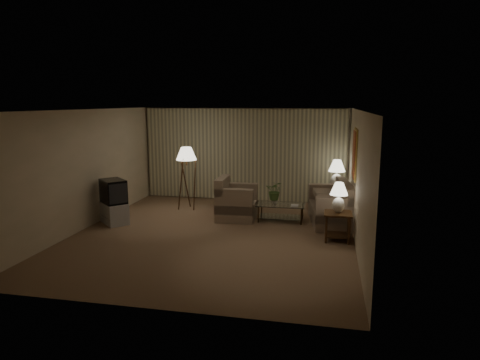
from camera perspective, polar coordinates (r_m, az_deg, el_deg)
name	(u,v)px	position (r m, az deg, el deg)	size (l,w,h in m)	color
ground	(214,234)	(9.48, -3.54, -7.23)	(7.00, 7.00, 0.00)	#816547
room_shell	(230,148)	(10.55, -1.39, 4.30)	(6.04, 7.02, 2.72)	beige
sofa	(330,207)	(10.48, 11.93, -3.50)	(2.00, 1.36, 0.78)	gray
armchair	(237,203)	(10.58, -0.42, -3.03)	(1.02, 0.97, 0.82)	gray
side_table_near	(338,221)	(9.17, 12.90, -5.38)	(0.56, 0.56, 0.60)	#331D0E
side_table_far	(336,196)	(11.70, 12.65, -2.06)	(0.47, 0.40, 0.60)	#331D0E
table_lamp_near	(339,195)	(9.04, 13.04, -1.94)	(0.37, 0.37, 0.64)	white
table_lamp_far	(337,172)	(11.58, 12.78, 1.11)	(0.44, 0.44, 0.76)	white
coffee_table	(281,210)	(10.47, 5.46, -3.97)	(1.16, 0.63, 0.41)	silver
tv_cabinet	(114,213)	(10.67, -16.40, -4.23)	(0.86, 0.85, 0.50)	#B4B3B6
crt_tv	(113,191)	(10.55, -16.54, -1.45)	(0.80, 0.78, 0.56)	black
floor_lamp	(187,177)	(11.55, -7.10, 0.41)	(0.55, 0.55, 1.68)	#331D0E
ottoman	(226,203)	(11.48, -1.89, -3.07)	(0.58, 0.58, 0.39)	#B1593B
vase	(275,201)	(10.43, 4.66, -2.83)	(0.14, 0.14, 0.14)	silver
flowers	(275,189)	(10.37, 4.69, -1.18)	(0.42, 0.37, 0.47)	#496E31
book	(291,205)	(10.31, 6.80, -3.38)	(0.18, 0.24, 0.02)	olive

